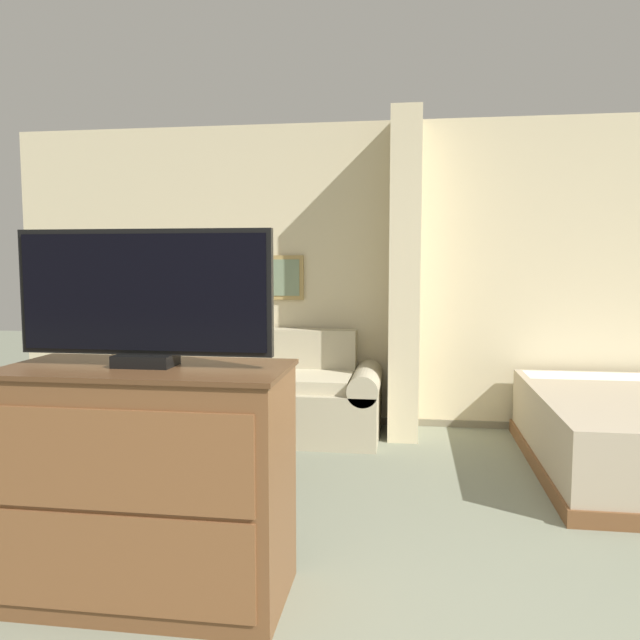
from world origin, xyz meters
name	(u,v)px	position (x,y,z in m)	size (l,w,h in m)	color
wall_back	(430,276)	(0.00, 3.75, 1.29)	(7.45, 0.16, 2.60)	beige
wall_partition_pillar	(405,276)	(-0.21, 3.40, 1.30)	(0.24, 0.57, 2.60)	beige
couch	(261,396)	(-1.38, 3.27, 0.31)	(1.99, 0.84, 0.84)	#B7AD8E
coffee_table	(212,420)	(-1.47, 2.26, 0.36)	(0.73, 0.52, 0.41)	brown
side_table	(120,372)	(-2.60, 3.25, 0.48)	(0.49, 0.49, 0.57)	brown
table_lamp	(118,325)	(-2.60, 3.25, 0.89)	(0.31, 0.31, 0.45)	tan
tv_dresser	(149,483)	(-1.25, 0.72, 0.50)	(1.18, 0.57, 0.99)	brown
tv	(144,297)	(-1.25, 0.72, 1.28)	(1.07, 0.16, 0.56)	black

